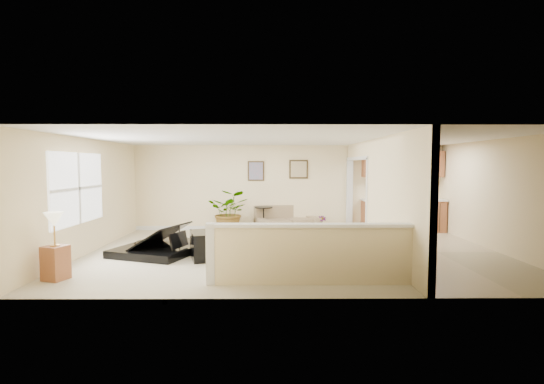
{
  "coord_description": "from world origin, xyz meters",
  "views": [
    {
      "loc": [
        -0.55,
        -8.57,
        1.94
      ],
      "look_at": [
        -0.49,
        0.4,
        1.31
      ],
      "focal_mm": 26.0,
      "sensor_mm": 36.0,
      "label": 1
    }
  ],
  "objects_px": {
    "palm_plant": "(230,212)",
    "accent_table": "(264,216)",
    "lamp_stand": "(55,251)",
    "piano_bench": "(202,245)",
    "small_plant": "(321,226)",
    "piano": "(155,225)",
    "loveseat": "(287,219)"
  },
  "relations": [
    {
      "from": "piano_bench",
      "to": "palm_plant",
      "type": "relative_size",
      "value": 0.67
    },
    {
      "from": "piano",
      "to": "small_plant",
      "type": "bearing_deg",
      "value": 52.22
    },
    {
      "from": "piano_bench",
      "to": "small_plant",
      "type": "relative_size",
      "value": 1.76
    },
    {
      "from": "piano",
      "to": "accent_table",
      "type": "xyz_separation_m",
      "value": [
        2.34,
        2.55,
        -0.14
      ]
    },
    {
      "from": "piano",
      "to": "small_plant",
      "type": "xyz_separation_m",
      "value": [
        3.99,
        2.58,
        -0.42
      ]
    },
    {
      "from": "piano",
      "to": "accent_table",
      "type": "distance_m",
      "value": 3.47
    },
    {
      "from": "loveseat",
      "to": "accent_table",
      "type": "distance_m",
      "value": 0.72
    },
    {
      "from": "palm_plant",
      "to": "lamp_stand",
      "type": "bearing_deg",
      "value": -119.4
    },
    {
      "from": "piano",
      "to": "lamp_stand",
      "type": "relative_size",
      "value": 1.9
    },
    {
      "from": "palm_plant",
      "to": "small_plant",
      "type": "bearing_deg",
      "value": 3.59
    },
    {
      "from": "piano_bench",
      "to": "palm_plant",
      "type": "distance_m",
      "value": 2.99
    },
    {
      "from": "loveseat",
      "to": "small_plant",
      "type": "relative_size",
      "value": 4.31
    },
    {
      "from": "small_plant",
      "to": "lamp_stand",
      "type": "height_order",
      "value": "lamp_stand"
    },
    {
      "from": "accent_table",
      "to": "palm_plant",
      "type": "bearing_deg",
      "value": -171.87
    },
    {
      "from": "loveseat",
      "to": "lamp_stand",
      "type": "distance_m",
      "value": 6.27
    },
    {
      "from": "piano_bench",
      "to": "lamp_stand",
      "type": "height_order",
      "value": "lamp_stand"
    },
    {
      "from": "accent_table",
      "to": "lamp_stand",
      "type": "distance_m",
      "value": 5.69
    },
    {
      "from": "accent_table",
      "to": "lamp_stand",
      "type": "relative_size",
      "value": 0.65
    },
    {
      "from": "loveseat",
      "to": "accent_table",
      "type": "height_order",
      "value": "loveseat"
    },
    {
      "from": "piano",
      "to": "lamp_stand",
      "type": "distance_m",
      "value": 2.27
    },
    {
      "from": "accent_table",
      "to": "small_plant",
      "type": "relative_size",
      "value": 1.57
    },
    {
      "from": "small_plant",
      "to": "piano",
      "type": "bearing_deg",
      "value": -147.09
    },
    {
      "from": "loveseat",
      "to": "lamp_stand",
      "type": "bearing_deg",
      "value": -151.62
    },
    {
      "from": "palm_plant",
      "to": "accent_table",
      "type": "bearing_deg",
      "value": 8.13
    },
    {
      "from": "lamp_stand",
      "to": "palm_plant",
      "type": "bearing_deg",
      "value": 60.6
    },
    {
      "from": "small_plant",
      "to": "piano_bench",
      "type": "bearing_deg",
      "value": -132.56
    },
    {
      "from": "lamp_stand",
      "to": "accent_table",
      "type": "bearing_deg",
      "value": 52.98
    },
    {
      "from": "loveseat",
      "to": "piano_bench",
      "type": "bearing_deg",
      "value": -140.68
    },
    {
      "from": "piano_bench",
      "to": "lamp_stand",
      "type": "bearing_deg",
      "value": -146.7
    },
    {
      "from": "piano_bench",
      "to": "small_plant",
      "type": "xyz_separation_m",
      "value": [
        2.87,
        3.12,
        -0.08
      ]
    },
    {
      "from": "loveseat",
      "to": "accent_table",
      "type": "xyz_separation_m",
      "value": [
        -0.68,
        -0.19,
        0.1
      ]
    },
    {
      "from": "piano_bench",
      "to": "accent_table",
      "type": "height_order",
      "value": "accent_table"
    }
  ]
}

